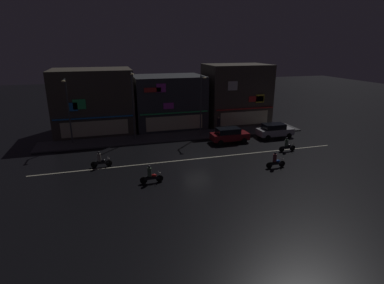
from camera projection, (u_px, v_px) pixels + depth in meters
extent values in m
plane|color=black|center=(197.00, 159.00, 29.73)|extent=(140.00, 140.00, 0.00)
cube|color=beige|center=(197.00, 159.00, 29.73)|extent=(30.42, 0.16, 0.01)
cube|color=#4C4C4F|center=(178.00, 136.00, 36.90)|extent=(32.02, 3.61, 0.14)
cube|color=#4C443A|center=(236.00, 94.00, 42.70)|extent=(8.57, 6.09, 8.17)
cube|color=red|center=(245.00, 109.00, 40.25)|extent=(8.14, 0.24, 0.12)
cube|color=white|center=(233.00, 86.00, 38.87)|extent=(1.30, 0.08, 1.16)
cube|color=yellow|center=(260.00, 99.00, 40.48)|extent=(1.22, 0.08, 1.09)
cube|color=red|center=(256.00, 99.00, 40.34)|extent=(2.15, 0.08, 0.74)
cube|color=beige|center=(244.00, 118.00, 40.70)|extent=(6.86, 0.06, 1.80)
cube|color=#4C443A|center=(94.00, 101.00, 38.08)|extent=(9.52, 6.95, 7.89)
cube|color=#268CF2|center=(94.00, 118.00, 35.19)|extent=(9.04, 0.24, 0.12)
cube|color=#33E572|center=(79.00, 104.00, 34.36)|extent=(1.40, 0.08, 1.15)
cube|color=#268CF2|center=(73.00, 107.00, 34.26)|extent=(0.96, 0.08, 0.97)
cube|color=beige|center=(95.00, 128.00, 35.64)|extent=(7.61, 0.06, 1.80)
cube|color=#383A3F|center=(169.00, 102.00, 40.71)|extent=(9.06, 6.84, 6.85)
cube|color=#33E572|center=(175.00, 113.00, 37.72)|extent=(8.61, 0.24, 0.12)
cube|color=#D83FD8|center=(161.00, 88.00, 36.40)|extent=(1.14, 0.08, 1.03)
cube|color=red|center=(153.00, 90.00, 36.18)|extent=(2.04, 0.08, 0.54)
cube|color=#D83FD8|center=(169.00, 106.00, 37.30)|extent=(1.29, 0.08, 0.75)
cube|color=beige|center=(175.00, 123.00, 38.17)|extent=(7.25, 0.06, 1.80)
cylinder|color=#47494C|center=(69.00, 111.00, 33.15)|extent=(0.16, 0.16, 7.17)
cube|color=#47494C|center=(64.00, 80.00, 31.45)|extent=(0.10, 1.40, 0.10)
ellipsoid|color=#F9E099|center=(63.00, 81.00, 30.84)|extent=(0.44, 0.32, 0.20)
cylinder|color=#47494C|center=(133.00, 106.00, 34.52)|extent=(0.16, 0.16, 7.74)
cube|color=#47494C|center=(132.00, 73.00, 32.73)|extent=(0.10, 1.40, 0.10)
ellipsoid|color=#F9E099|center=(132.00, 74.00, 32.12)|extent=(0.44, 0.32, 0.20)
cylinder|color=#47494C|center=(201.00, 106.00, 35.98)|extent=(0.16, 0.16, 7.21)
cube|color=#47494C|center=(203.00, 77.00, 34.27)|extent=(0.10, 1.40, 0.10)
ellipsoid|color=#F9E099|center=(205.00, 78.00, 33.66)|extent=(0.44, 0.32, 0.20)
cylinder|color=#232328|center=(219.00, 125.00, 38.19)|extent=(0.39, 0.39, 1.75)
sphere|color=tan|center=(219.00, 118.00, 37.89)|extent=(0.22, 0.22, 0.22)
cube|color=maroon|center=(230.00, 136.00, 34.71)|extent=(4.30, 1.78, 0.76)
cube|color=black|center=(228.00, 131.00, 34.44)|extent=(2.58, 1.57, 0.60)
cube|color=#F9F2CC|center=(244.00, 133.00, 35.78)|extent=(0.08, 0.20, 0.12)
cube|color=#F9F2CC|center=(249.00, 135.00, 34.68)|extent=(0.08, 0.20, 0.12)
cylinder|color=black|center=(238.00, 136.00, 36.01)|extent=(0.62, 0.20, 0.62)
cylinder|color=black|center=(244.00, 141.00, 34.38)|extent=(0.62, 0.20, 0.62)
cylinder|color=black|center=(215.00, 138.00, 35.26)|extent=(0.62, 0.20, 0.62)
cylinder|color=black|center=(221.00, 143.00, 33.63)|extent=(0.62, 0.20, 0.62)
cube|color=silver|center=(275.00, 132.00, 36.57)|extent=(4.30, 1.78, 0.76)
cube|color=black|center=(274.00, 126.00, 36.31)|extent=(2.58, 1.57, 0.60)
cube|color=#F9F2CC|center=(287.00, 128.00, 37.65)|extent=(0.08, 0.20, 0.12)
cube|color=#F9F2CC|center=(293.00, 131.00, 36.54)|extent=(0.08, 0.20, 0.12)
cylinder|color=black|center=(281.00, 132.00, 37.88)|extent=(0.62, 0.20, 0.62)
cylinder|color=black|center=(289.00, 136.00, 36.25)|extent=(0.62, 0.20, 0.62)
cylinder|color=black|center=(261.00, 134.00, 37.13)|extent=(0.62, 0.20, 0.62)
cylinder|color=black|center=(268.00, 138.00, 35.50)|extent=(0.62, 0.20, 0.62)
cylinder|color=black|center=(109.00, 163.00, 27.83)|extent=(0.60, 0.08, 0.60)
cylinder|color=black|center=(94.00, 165.00, 27.49)|extent=(0.60, 0.10, 0.60)
cube|color=black|center=(101.00, 163.00, 27.63)|extent=(1.30, 0.14, 0.20)
ellipsoid|color=black|center=(103.00, 160.00, 27.62)|extent=(0.44, 0.26, 0.24)
cube|color=black|center=(99.00, 162.00, 27.53)|extent=(0.56, 0.22, 0.10)
cylinder|color=slate|center=(108.00, 158.00, 27.65)|extent=(0.03, 0.60, 0.03)
sphere|color=white|center=(109.00, 158.00, 27.71)|extent=(0.14, 0.14, 0.14)
cylinder|color=gray|center=(99.00, 157.00, 27.43)|extent=(0.32, 0.32, 0.70)
sphere|color=#333338|center=(99.00, 153.00, 27.29)|extent=(0.22, 0.22, 0.22)
cylinder|color=black|center=(282.00, 164.00, 27.67)|extent=(0.60, 0.08, 0.60)
cylinder|color=black|center=(269.00, 165.00, 27.33)|extent=(0.60, 0.10, 0.60)
cube|color=black|center=(276.00, 164.00, 27.47)|extent=(1.30, 0.14, 0.20)
ellipsoid|color=#1E4CB2|center=(278.00, 161.00, 27.46)|extent=(0.44, 0.26, 0.24)
cube|color=black|center=(274.00, 162.00, 27.37)|extent=(0.56, 0.22, 0.10)
cylinder|color=slate|center=(282.00, 158.00, 27.49)|extent=(0.03, 0.60, 0.03)
sphere|color=white|center=(283.00, 159.00, 27.55)|extent=(0.14, 0.14, 0.14)
cylinder|color=brown|center=(275.00, 158.00, 27.26)|extent=(0.32, 0.32, 0.70)
sphere|color=#333338|center=(275.00, 153.00, 27.12)|extent=(0.22, 0.22, 0.22)
cylinder|color=black|center=(293.00, 148.00, 31.96)|extent=(0.60, 0.08, 0.60)
cylinder|color=black|center=(282.00, 149.00, 31.62)|extent=(0.60, 0.10, 0.60)
cube|color=black|center=(287.00, 148.00, 31.76)|extent=(1.30, 0.14, 0.20)
ellipsoid|color=black|center=(289.00, 145.00, 31.75)|extent=(0.44, 0.26, 0.24)
cube|color=black|center=(286.00, 146.00, 31.66)|extent=(0.56, 0.22, 0.10)
cylinder|color=slate|center=(293.00, 143.00, 31.78)|extent=(0.03, 0.60, 0.03)
sphere|color=white|center=(293.00, 144.00, 31.83)|extent=(0.14, 0.14, 0.14)
cylinder|color=#4C664C|center=(287.00, 143.00, 31.55)|extent=(0.32, 0.32, 0.70)
sphere|color=#333338|center=(287.00, 138.00, 31.41)|extent=(0.22, 0.22, 0.22)
cylinder|color=black|center=(160.00, 178.00, 24.64)|extent=(0.60, 0.08, 0.60)
cylinder|color=black|center=(144.00, 180.00, 24.30)|extent=(0.60, 0.10, 0.60)
cube|color=black|center=(152.00, 178.00, 24.44)|extent=(1.30, 0.14, 0.20)
ellipsoid|color=red|center=(154.00, 175.00, 24.43)|extent=(0.44, 0.26, 0.24)
cube|color=black|center=(149.00, 177.00, 24.34)|extent=(0.56, 0.22, 0.10)
cylinder|color=slate|center=(159.00, 172.00, 24.46)|extent=(0.03, 0.60, 0.03)
sphere|color=white|center=(160.00, 173.00, 24.52)|extent=(0.14, 0.14, 0.14)
cylinder|color=#4C664C|center=(149.00, 172.00, 24.23)|extent=(0.32, 0.32, 0.70)
sphere|color=#333338|center=(149.00, 167.00, 24.09)|extent=(0.22, 0.22, 0.22)
cone|color=orange|center=(233.00, 136.00, 36.12)|extent=(0.36, 0.36, 0.55)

